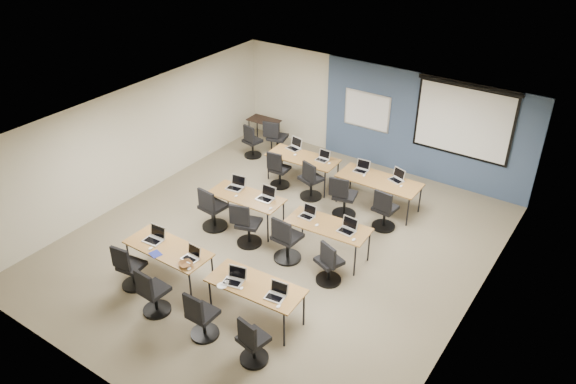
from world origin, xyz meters
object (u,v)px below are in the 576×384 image
Objects in this scene: task_chair_2 at (201,319)px; laptop_0 at (155,237)px; training_table_front_right at (256,287)px; laptop_4 at (236,185)px; laptop_1 at (192,256)px; laptop_2 at (234,278)px; task_chair_9 at (311,183)px; laptop_8 at (294,146)px; task_chair_8 at (278,172)px; laptop_11 at (397,177)px; laptop_3 at (276,294)px; task_chair_11 at (384,213)px; task_chair_6 at (286,242)px; training_table_mid_right at (328,227)px; training_table_back_right at (379,181)px; laptop_9 at (323,158)px; training_table_mid_left at (246,198)px; laptop_7 at (348,228)px; training_table_back_left at (303,159)px; task_chair_1 at (153,295)px; projector_screen at (464,117)px; utility_table at (264,123)px; task_chair_7 at (329,266)px; spare_chair_a at (276,141)px; task_chair_0 at (130,270)px; task_chair_3 at (252,344)px; task_chair_5 at (247,228)px; task_chair_10 at (343,200)px; training_table_front_left at (168,250)px; laptop_10 at (362,168)px; laptop_5 at (266,196)px; whiteboard at (367,111)px.

laptop_0 is at bearing 155.72° from task_chair_2.
laptop_4 reaches higher than training_table_front_right.
laptop_2 reaches higher than laptop_1.
laptop_8 is at bearing 158.73° from task_chair_9.
laptop_11 is at bearing 9.30° from task_chair_8.
laptop_11 reaches higher than laptop_3.
laptop_8 is 3.19m from task_chair_11.
task_chair_6 is (-0.50, 1.66, -0.25)m from training_table_front_right.
training_table_front_right is at bearing -69.68° from task_chair_6.
task_chair_2 is 3.83m from laptop_4.
laptop_4 is at bearing -149.95° from task_chair_11.
training_table_front_right is 2.29m from training_table_mid_right.
training_table_back_right is 1.58m from laptop_9.
training_table_mid_left is 4.99× the size of laptop_7.
task_chair_1 is at bearing -89.22° from training_table_back_left.
utility_table is at bearing -173.11° from projector_screen.
task_chair_7 is at bearing 79.02° from laptop_3.
task_chair_11 is 4.32m from spare_chair_a.
task_chair_3 is at bearing -11.32° from task_chair_0.
task_chair_5 is at bearing -75.47° from task_chair_8.
task_chair_10 is (1.12, 2.09, 0.01)m from task_chair_5.
laptop_11 is at bearing 40.23° from task_chair_9.
task_chair_8 is 0.98× the size of task_chair_11.
laptop_8 is at bearing 94.90° from training_table_front_left.
projector_screen reaches higher than task_chair_11.
training_table_mid_right is 1.72× the size of task_chair_1.
task_chair_5 reaches higher than task_chair_7.
task_chair_9 is at bearing 100.86° from task_chair_2.
laptop_1 is 4.85m from laptop_10.
task_chair_10 is at bearing 78.52° from task_chair_1.
laptop_9 is at bearing 105.02° from laptop_3.
training_table_front_right is 3.77m from task_chair_10.
training_table_mid_left is 2.33m from laptop_0.
laptop_5 is at bearing -144.61° from task_chair_10.
training_table_front_right is 7.08m from utility_table.
whiteboard reaches higher than training_table_front_left.
laptop_1 is at bearing -120.19° from task_chair_7.
task_chair_10 reaches higher than laptop_0.
laptop_4 is at bearing 142.25° from task_chair_3.
task_chair_6 is 2.08m from task_chair_10.
projector_screen reaches higher than training_table_back_right.
training_table_mid_right is at bearing -55.17° from laptop_9.
training_table_front_right is 5.21× the size of laptop_11.
utility_table is (-3.58, 4.13, 0.22)m from task_chair_6.
task_chair_2 is 1.00× the size of task_chair_8.
laptop_8 is (-0.43, 2.54, 0.11)m from training_table_mid_left.
task_chair_7 reaches higher than task_chair_0.
training_table_front_right is 2.40m from laptop_0.
task_chair_8 is 2.49m from utility_table.
task_chair_2 is at bearing 5.01° from task_chair_1.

